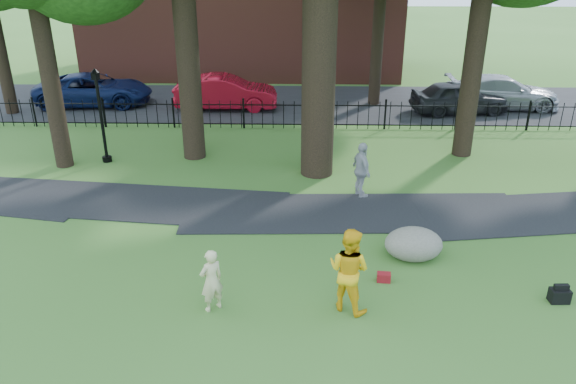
{
  "coord_description": "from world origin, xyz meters",
  "views": [
    {
      "loc": [
        -0.55,
        -11.02,
        7.42
      ],
      "look_at": [
        -0.87,
        2.0,
        1.53
      ],
      "focal_mm": 35.0,
      "sensor_mm": 36.0,
      "label": 1
    }
  ],
  "objects_px": {
    "man": "(349,270)",
    "boulder": "(414,242)",
    "woman": "(211,280)",
    "red_sedan": "(226,92)",
    "lamppost": "(101,117)"
  },
  "relations": [
    {
      "from": "man",
      "to": "red_sedan",
      "type": "height_order",
      "value": "man"
    },
    {
      "from": "boulder",
      "to": "red_sedan",
      "type": "distance_m",
      "value": 14.99
    },
    {
      "from": "man",
      "to": "boulder",
      "type": "relative_size",
      "value": 1.33
    },
    {
      "from": "man",
      "to": "lamppost",
      "type": "bearing_deg",
      "value": -14.49
    },
    {
      "from": "woman",
      "to": "red_sedan",
      "type": "distance_m",
      "value": 15.95
    },
    {
      "from": "boulder",
      "to": "woman",
      "type": "bearing_deg",
      "value": -153.92
    },
    {
      "from": "red_sedan",
      "to": "boulder",
      "type": "bearing_deg",
      "value": -156.07
    },
    {
      "from": "boulder",
      "to": "lamppost",
      "type": "xyz_separation_m",
      "value": [
        -9.94,
        6.5,
        1.24
      ]
    },
    {
      "from": "red_sedan",
      "to": "man",
      "type": "bearing_deg",
      "value": -165.19
    },
    {
      "from": "boulder",
      "to": "red_sedan",
      "type": "relative_size",
      "value": 0.3
    },
    {
      "from": "woman",
      "to": "red_sedan",
      "type": "xyz_separation_m",
      "value": [
        -1.68,
        15.86,
        0.05
      ]
    },
    {
      "from": "woman",
      "to": "lamppost",
      "type": "height_order",
      "value": "lamppost"
    },
    {
      "from": "man",
      "to": "lamppost",
      "type": "distance_m",
      "value": 11.93
    },
    {
      "from": "woman",
      "to": "boulder",
      "type": "relative_size",
      "value": 1.01
    },
    {
      "from": "woman",
      "to": "lamppost",
      "type": "bearing_deg",
      "value": -97.55
    }
  ]
}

